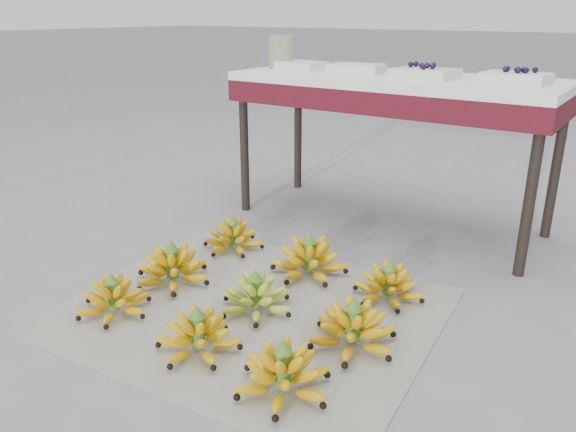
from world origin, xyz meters
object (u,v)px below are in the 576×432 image
Objects in this scene: newspaper_mat at (251,309)px; bunch_front_right at (283,374)px; bunch_front_center at (198,336)px; tray_left at (356,68)px; tray_right at (425,73)px; tray_far_left at (302,65)px; bunch_mid_center at (256,297)px; tray_far_right at (516,77)px; bunch_back_left at (233,238)px; vendor_table at (394,94)px; bunch_mid_left at (172,268)px; bunch_back_center at (309,260)px; bunch_front_left at (114,299)px; bunch_back_right at (388,286)px; bunch_mid_right at (353,329)px; glass_jar at (281,52)px.

newspaper_mat is 0.48m from bunch_front_right.
bunch_front_right is (0.33, -0.01, 0.00)m from bunch_front_center.
tray_left is at bearing 100.47° from newspaper_mat.
tray_far_left is at bearing 176.66° from tray_right.
tray_far_left is at bearing 137.42° from bunch_mid_center.
bunch_front_center is 1.13× the size of tray_far_right.
vendor_table is (0.40, 0.71, 0.57)m from bunch_back_left.
bunch_back_left is at bearing -104.24° from tray_left.
bunch_front_center is 0.99× the size of bunch_mid_left.
bunch_front_center is at bearing -86.89° from bunch_back_center.
newspaper_mat is 4.68× the size of tray_far_right.
vendor_table is (0.39, 1.09, 0.57)m from bunch_mid_left.
bunch_mid_left is (-0.41, 0.29, 0.01)m from bunch_front_center.
bunch_front_left is 1.54m from tray_far_left.
bunch_back_center is at bearing 39.59° from bunch_mid_left.
tray_left reaches higher than bunch_back_left.
bunch_mid_left is (-0.38, -0.01, 0.06)m from newspaper_mat.
bunch_front_left is 0.28m from bunch_mid_left.
tray_far_right is at bearing 7.47° from tray_right.
tray_far_left reaches higher than bunch_front_center.
tray_far_left is (-0.87, 0.74, 0.68)m from bunch_back_right.
bunch_mid_right is at bearing -40.40° from bunch_back_center.
tray_left is at bearing 89.17° from bunch_front_center.
bunch_mid_right is 1.67m from glass_jar.
bunch_mid_left reaches higher than newspaper_mat.
tray_right reaches higher than bunch_front_right.
glass_jar is (-0.43, -0.02, 0.06)m from tray_left.
bunch_front_right is 0.95× the size of bunch_mid_center.
tray_right is 0.80m from glass_jar.
bunch_back_right is 1.00m from tray_right.
bunch_back_left is 1.05m from glass_jar.
bunch_back_left is 1.12× the size of bunch_back_right.
tray_far_right is at bearing 64.02° from newspaper_mat.
tray_far_right is at bearing 29.21° from bunch_back_left.
tray_right reaches higher than newspaper_mat.
tray_far_right is (0.17, 0.75, 0.68)m from bunch_back_right.
bunch_front_left is 0.22× the size of vendor_table.
bunch_back_right reaches higher than bunch_front_left.
bunch_front_left is 1.01× the size of bunch_front_right.
bunch_mid_left is 1.15× the size of tray_left.
tray_far_left is at bearing 179.25° from vendor_table.
bunch_mid_right reaches higher than bunch_front_right.
vendor_table reaches higher than bunch_front_center.
bunch_back_center is at bearing -11.78° from bunch_back_left.
glass_jar is (-1.04, 1.09, 0.73)m from bunch_mid_right.
bunch_back_center is 1.90× the size of glass_jar.
bunch_back_right is (0.74, 0.63, 0.00)m from bunch_front_left.
newspaper_mat is 4.73× the size of bunch_back_right.
bunch_mid_right is at bearing -61.18° from tray_left.
glass_jar is (-0.80, 0.04, 0.06)m from tray_right.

